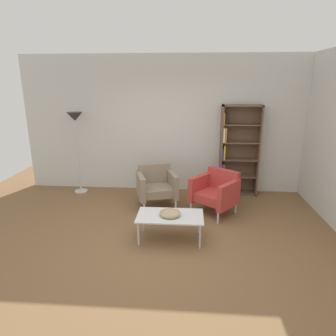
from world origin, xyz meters
The scene contains 8 objects.
ground_plane centered at (0.00, 0.00, 0.00)m, with size 8.32×8.32×0.00m, color brown.
plaster_back_panel centered at (0.00, 2.46, 1.45)m, with size 6.40×0.12×2.90m, color silver.
bookshelf_tall centered at (1.40, 2.26, 0.92)m, with size 0.80×0.30×1.90m.
coffee_table_low centered at (0.14, 0.18, 0.37)m, with size 1.00×0.56×0.40m.
decorative_bowl centered at (0.14, 0.18, 0.43)m, with size 0.32×0.32×0.05m.
armchair_near_window centered at (0.91, 1.23, 0.41)m, with size 0.95×0.94×0.78m.
armchair_by_bookshelf centered at (-0.22, 1.49, 0.41)m, with size 0.87×0.83×0.78m.
floor_lamp_torchiere centered at (-1.97, 2.08, 1.45)m, with size 0.32×0.32×1.74m.
Camera 1 is at (0.40, -3.86, 2.32)m, focal length 31.33 mm.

